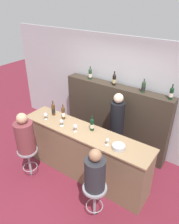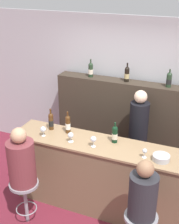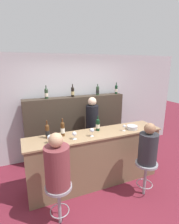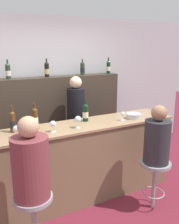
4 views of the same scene
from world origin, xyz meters
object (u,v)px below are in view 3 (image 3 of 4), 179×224
Objects in this scene: wine_bottle_backbar_1 at (73,92)px; wine_bottle_backbar_2 at (98,90)px; wine_glass_3 at (124,127)px; guest_seated_right at (148,146)px; wine_bottle_backbar_3 at (116,89)px; wine_bottle_counter_1 at (63,129)px; metal_bowl at (132,127)px; wine_bottle_backbar_0 at (46,93)px; guest_seated_left at (57,165)px; wine_glass_0 at (50,138)px; wine_glass_1 at (74,134)px; bar_stool_left at (59,194)px; wine_glass_2 at (92,130)px; wine_bottle_counter_0 at (47,131)px; bar_stool_right at (146,169)px; bartender at (92,132)px; wine_bottle_counter_2 at (98,125)px.

wine_bottle_backbar_1 is 1.09× the size of wine_bottle_backbar_2.
guest_seated_right is (0.13, -0.56, -0.20)m from wine_glass_3.
wine_bottle_backbar_1 is at bearing 180.00° from wine_bottle_backbar_3.
wine_bottle_counter_1 is 1.54× the size of metal_bowl.
metal_bowl is (1.47, -1.27, -0.60)m from wine_bottle_backbar_0.
guest_seated_left is at bearing -180.00° from guest_seated_right.
wine_glass_0 is 1.46m from wine_glass_3.
wine_bottle_counter_1 is at bearing 124.03° from wine_glass_1.
wine_bottle_backbar_2 reaches higher than metal_bowl.
bar_stool_left is 0.48m from guest_seated_left.
wine_glass_0 is at bearing -122.36° from wine_bottle_backbar_1.
wine_bottle_backbar_3 is 1.88m from wine_glass_2.
wine_bottle_counter_0 is 0.40× the size of guest_seated_left.
wine_glass_1 is 1.23m from metal_bowl.
wine_bottle_backbar_1 is at bearing 180.00° from wine_bottle_backbar_2.
wine_bottle_counter_0 reaches higher than wine_glass_3.
wine_bottle_counter_0 reaches higher than guest_seated_right.
wine_glass_1 is 1.44m from bar_stool_right.
wine_bottle_backbar_1 reaches higher than wine_bottle_backbar_2.
wine_bottle_backbar_1 is 2.35m from bar_stool_left.
wine_glass_1 is 0.21× the size of bar_stool_left.
wine_bottle_counter_1 is 1.10× the size of wine_bottle_backbar_0.
wine_glass_1 is at bearing -141.08° from wine_bottle_backbar_3.
wine_bottle_backbar_1 is 0.41× the size of guest_seated_right.
wine_bottle_backbar_2 is at bearing 93.26° from guest_seated_right.
wine_bottle_counter_0 is 1.05m from bar_stool_left.
wine_bottle_counter_0 is 0.81m from guest_seated_left.
wine_bottle_backbar_1 is 0.38× the size of guest_seated_left.
wine_bottle_backbar_0 is 1.51m from wine_glass_2.
bartender is (1.15, 0.67, -0.45)m from wine_bottle_counter_0.
guest_seated_left reaches higher than wine_glass_0.
guest_seated_left is (-0.99, -0.78, -0.20)m from wine_bottle_counter_2.
wine_glass_3 is (0.64, -1.29, -0.55)m from wine_bottle_backbar_1.
bartender reaches higher than wine_glass_1.
wine_bottle_backbar_3 is at bearing 73.94° from metal_bowl.
wine_bottle_backbar_0 is 1.84m from wine_bottle_backbar_3.
bar_stool_left is 1.59m from bar_stool_right.
metal_bowl is at bearing 1.24° from wine_glass_2.
wine_bottle_counter_0 is 1.10× the size of wine_bottle_backbar_3.
bar_stool_right is (1.31, -0.78, -0.70)m from wine_bottle_counter_1.
guest_seated_left is 1.87m from bartender.
wine_bottle_backbar_1 is (0.81, 1.07, 0.50)m from wine_bottle_counter_0.
wine_bottle_backbar_1 is at bearing 73.31° from wine_glass_1.
bartender is (-0.43, 1.45, 0.24)m from bar_stool_right.
wine_bottle_backbar_3 is at bearing 0.00° from wine_bottle_backbar_0.
wine_glass_2 is at bearing -16.37° from wine_bottle_counter_0.
wine_bottle_backbar_2 is 2.48m from guest_seated_left.
wine_bottle_counter_0 is 1.40m from bartender.
wine_bottle_backbar_3 reaches higher than metal_bowl.
wine_glass_2 is at bearing 0.00° from wine_glass_1.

